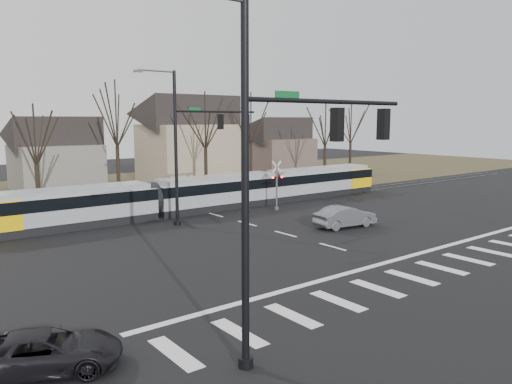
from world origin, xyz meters
TOP-DOWN VIEW (x-y plane):
  - ground at (0.00, 0.00)m, footprint 140.00×140.00m
  - grass_verge at (0.00, 32.00)m, footprint 140.00×28.00m
  - crosswalk at (0.00, -4.00)m, footprint 27.00×2.60m
  - stop_line at (0.00, -1.80)m, footprint 28.00×0.35m
  - lane_dashes at (0.00, 16.00)m, footprint 0.18×30.00m
  - rail_pair at (0.00, 15.80)m, footprint 90.00×1.52m
  - tram at (1.46, 16.00)m, footprint 34.89×2.59m
  - sedan at (4.45, 5.12)m, footprint 2.67×4.73m
  - suv at (-16.62, -2.73)m, footprint 5.12×5.69m
  - signal_pole_near_left at (-10.41, -6.00)m, footprint 9.28×0.44m
  - signal_pole_far at (-2.41, 12.50)m, footprint 9.28×0.44m
  - rail_crossing_signal at (5.00, 12.79)m, footprint 1.08×0.36m
  - tree_row at (2.00, 26.00)m, footprint 59.20×7.20m
  - house_b at (-5.00, 36.00)m, footprint 8.64×7.56m
  - house_c at (9.00, 33.00)m, footprint 10.80×8.64m
  - house_d at (24.00, 35.00)m, footprint 8.64×7.56m

SIDE VIEW (x-z plane):
  - ground at x=0.00m, z-range 0.00..0.00m
  - grass_verge at x=0.00m, z-range 0.00..0.01m
  - crosswalk at x=0.00m, z-range 0.00..0.01m
  - stop_line at x=0.00m, z-range 0.00..0.01m
  - lane_dashes at x=0.00m, z-range 0.00..0.01m
  - rail_pair at x=0.00m, z-range 0.00..0.06m
  - suv at x=-16.62m, z-range 0.00..1.18m
  - sedan at x=4.45m, z-range 0.00..1.42m
  - tram at x=1.46m, z-range 0.12..2.76m
  - rail_crossing_signal at x=5.00m, z-range -0.11..3.89m
  - house_b at x=-5.00m, z-range 0.14..7.79m
  - house_d at x=24.00m, z-range 0.14..7.79m
  - tree_row at x=2.00m, z-range 0.00..10.00m
  - house_c at x=9.00m, z-range 0.18..10.28m
  - signal_pole_near_left at x=-10.41m, z-range 0.60..10.80m
  - signal_pole_far at x=-2.41m, z-range 0.60..10.80m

